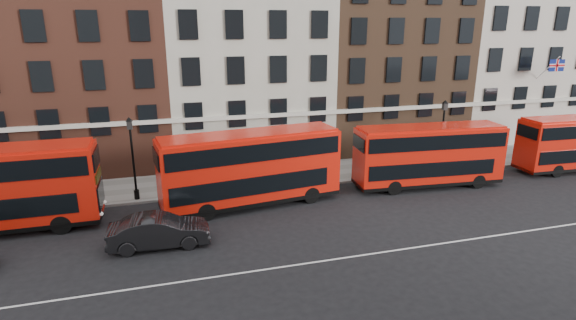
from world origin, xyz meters
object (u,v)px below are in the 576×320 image
object	(u,v)px
bus_c	(428,154)
traffic_light	(571,132)
car_front	(159,231)
bus_b	(250,167)

from	to	relation	value
bus_c	traffic_light	xyz separation A→B (m)	(14.73, 2.29, 0.14)
car_front	traffic_light	world-z (taller)	traffic_light
traffic_light	bus_b	bearing A→B (deg)	-175.17
car_front	traffic_light	size ratio (longest dim) A/B	1.54
car_front	bus_b	bearing A→B (deg)	-51.76
car_front	traffic_light	distance (m)	33.36
bus_c	car_front	size ratio (longest dim) A/B	2.07
bus_b	bus_c	size ratio (longest dim) A/B	1.09
bus_c	car_front	xyz separation A→B (m)	(-17.98, -4.08, -1.48)
bus_b	bus_c	distance (m)	12.43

